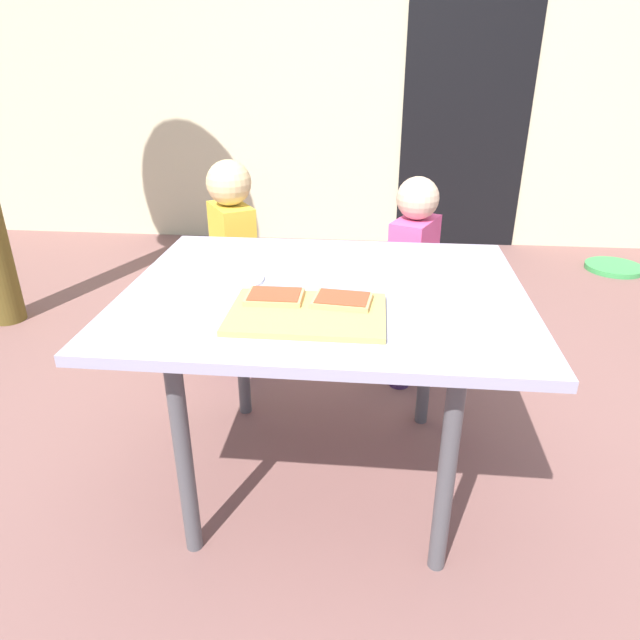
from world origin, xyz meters
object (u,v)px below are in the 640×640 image
object	(u,v)px
dining_table	(325,310)
garden_hose_coil	(614,267)
plate_white_left	(228,279)
child_left	(233,252)
pizza_slice_far_right	(342,300)
child_right	(412,271)
pizza_slice_far_left	(275,296)
cutting_board	(307,314)

from	to	relation	value
dining_table	garden_hose_coil	xyz separation A→B (m)	(1.80, 2.29, -0.63)
plate_white_left	child_left	xyz separation A→B (m)	(-0.16, 0.71, -0.15)
pizza_slice_far_right	child_left	bearing A→B (deg)	121.11
plate_white_left	child_right	size ratio (longest dim) A/B	0.24
pizza_slice_far_left	garden_hose_coil	xyz separation A→B (m)	(1.93, 2.43, -0.73)
cutting_board	child_right	distance (m)	0.99
cutting_board	pizza_slice_far_right	bearing A→B (deg)	35.69
dining_table	child_left	xyz separation A→B (m)	(-0.47, 0.74, -0.08)
child_right	garden_hose_coil	size ratio (longest dim) A/B	2.45
garden_hose_coil	cutting_board	bearing A→B (deg)	-126.24
plate_white_left	pizza_slice_far_right	bearing A→B (deg)	-25.28
dining_table	garden_hose_coil	size ratio (longest dim) A/B	3.20
pizza_slice_far_left	child_left	xyz separation A→B (m)	(-0.34, 0.87, -0.17)
cutting_board	child_left	size ratio (longest dim) A/B	0.44
dining_table	cutting_board	bearing A→B (deg)	-98.14
child_left	pizza_slice_far_left	bearing A→B (deg)	-68.82
child_right	garden_hose_coil	world-z (taller)	child_right
dining_table	pizza_slice_far_left	distance (m)	0.21
child_left	cutting_board	bearing A→B (deg)	-65.06
child_right	plate_white_left	bearing A→B (deg)	-132.80
garden_hose_coil	dining_table	bearing A→B (deg)	-128.18
pizza_slice_far_left	plate_white_left	world-z (taller)	pizza_slice_far_left
child_left	plate_white_left	bearing A→B (deg)	-77.06
plate_white_left	child_right	world-z (taller)	child_right
plate_white_left	garden_hose_coil	distance (m)	3.17
pizza_slice_far_right	garden_hose_coil	distance (m)	3.08
cutting_board	garden_hose_coil	bearing A→B (deg)	53.76
child_left	garden_hose_coil	distance (m)	2.81
child_right	cutting_board	bearing A→B (deg)	-110.58
child_left	garden_hose_coil	size ratio (longest dim) A/B	2.57
pizza_slice_far_right	garden_hose_coil	bearing A→B (deg)	54.43
dining_table	child_left	world-z (taller)	child_left
dining_table	child_left	distance (m)	0.88
dining_table	plate_white_left	world-z (taller)	plate_white_left
cutting_board	pizza_slice_far_left	bearing A→B (deg)	144.40
pizza_slice_far_right	child_right	distance (m)	0.91
garden_hose_coil	pizza_slice_far_left	bearing A→B (deg)	-128.55
dining_table	child_right	distance (m)	0.78
pizza_slice_far_right	plate_white_left	size ratio (longest dim) A/B	0.77
cutting_board	garden_hose_coil	size ratio (longest dim) A/B	1.13
child_right	pizza_slice_far_right	bearing A→B (deg)	-106.50
child_left	child_right	bearing A→B (deg)	-2.82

